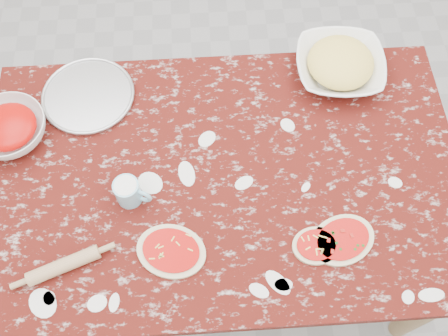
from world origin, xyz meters
TOP-DOWN VIEW (x-y plane):
  - ground at (0.00, 0.00)m, footprint 4.00×4.00m
  - worktable at (0.00, 0.00)m, footprint 1.60×1.00m
  - pizza_tray at (-0.47, 0.34)m, footprint 0.43×0.43m
  - sauce_bowl at (-0.72, 0.20)m, footprint 0.26×0.26m
  - cheese_bowl at (0.45, 0.39)m, footprint 0.34×0.34m
  - flour_mug at (-0.31, -0.07)m, footprint 0.12×0.08m
  - pizza_left at (-0.18, -0.25)m, footprint 0.26×0.23m
  - pizza_mid at (0.27, -0.27)m, footprint 0.16×0.13m
  - pizza_right at (0.35, -0.25)m, footprint 0.25×0.23m
  - rolling_pin at (-0.50, -0.28)m, footprint 0.22×0.12m

SIDE VIEW (x-z plane):
  - ground at x=0.00m, z-range 0.00..0.00m
  - worktable at x=0.00m, z-range 0.29..1.04m
  - pizza_tray at x=-0.47m, z-range 0.75..0.76m
  - pizza_mid at x=0.27m, z-range 0.75..0.77m
  - pizza_left at x=-0.18m, z-range 0.75..0.77m
  - pizza_right at x=0.35m, z-range 0.75..0.77m
  - rolling_pin at x=-0.50m, z-range 0.75..0.79m
  - cheese_bowl at x=0.45m, z-range 0.75..0.83m
  - sauce_bowl at x=-0.72m, z-range 0.75..0.83m
  - flour_mug at x=-0.31m, z-range 0.75..0.85m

